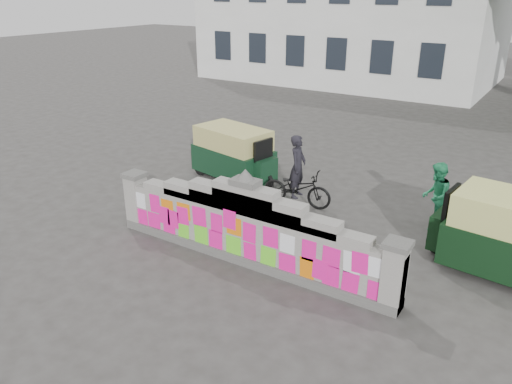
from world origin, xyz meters
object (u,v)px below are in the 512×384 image
at_px(cyclist_rider, 297,176).
at_px(pedestrian, 436,196).
at_px(cyclist_bike, 297,188).
at_px(rickshaw_left, 235,153).

bearing_deg(cyclist_rider, pedestrian, -88.06).
relative_size(cyclist_bike, pedestrian, 1.14).
height_order(cyclist_rider, rickshaw_left, cyclist_rider).
distance_m(cyclist_bike, rickshaw_left, 2.58).
relative_size(cyclist_bike, rickshaw_left, 0.65).
bearing_deg(pedestrian, cyclist_rider, -86.77).
height_order(pedestrian, rickshaw_left, pedestrian).
height_order(cyclist_bike, pedestrian, pedestrian).
distance_m(cyclist_bike, pedestrian, 3.32).
xyz_separation_m(cyclist_rider, rickshaw_left, (-2.45, 0.75, -0.03)).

